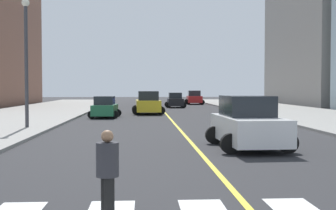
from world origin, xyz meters
TOP-DOWN VIEW (x-y plane):
  - lane_divider_paint at (0.00, 40.00)m, footprint 0.16×80.00m
  - car_white_nearest at (2.05, 13.88)m, footprint 3.01×4.70m
  - car_red_second at (5.28, 59.50)m, footprint 2.87×4.49m
  - car_yellow_third at (-1.64, 36.38)m, footprint 3.00×4.71m
  - car_blue_fourth at (-1.56, 54.82)m, footprint 2.57×4.10m
  - car_black_fifth at (1.79, 49.50)m, footprint 2.52×4.01m
  - car_green_sixth at (-5.10, 31.80)m, footprint 2.49×3.89m
  - pedestrian_crossing at (-2.71, 4.61)m, footprint 0.40×0.40m
  - street_lamp at (-8.63, 21.96)m, footprint 0.44×0.44m

SIDE VIEW (x-z plane):
  - lane_divider_paint at x=0.00m, z-range 0.00..0.01m
  - car_green_sixth at x=-5.10m, z-range -0.06..1.65m
  - car_black_fifth at x=1.79m, z-range -0.06..1.73m
  - car_blue_fourth at x=-1.56m, z-range -0.06..1.77m
  - pedestrian_crossing at x=-2.71m, z-range 0.08..1.72m
  - car_red_second at x=5.28m, z-range -0.06..1.91m
  - car_white_nearest at x=2.05m, z-range -0.07..2.00m
  - car_yellow_third at x=-1.64m, z-range -0.07..2.01m
  - street_lamp at x=-8.63m, z-range 0.81..8.01m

